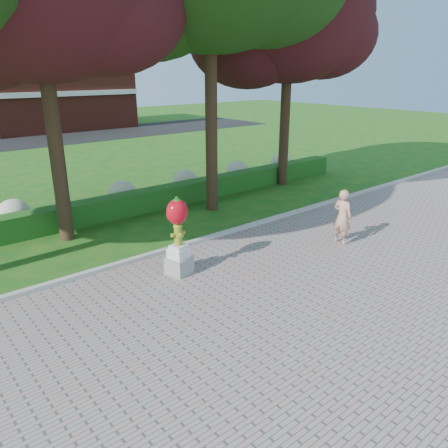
{
  "coord_description": "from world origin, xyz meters",
  "views": [
    {
      "loc": [
        -6.46,
        -7.19,
        5.12
      ],
      "look_at": [
        0.36,
        1.0,
        1.33
      ],
      "focal_mm": 35.0,
      "sensor_mm": 36.0,
      "label": 1
    }
  ],
  "objects": [
    {
      "name": "woman",
      "position": [
        4.32,
        0.14,
        0.89
      ],
      "size": [
        0.42,
        0.63,
        1.71
      ],
      "primitive_type": "imported",
      "rotation": [
        0.0,
        0.0,
        1.59
      ],
      "color": "tan",
      "rests_on": "walkway"
    },
    {
      "name": "ground",
      "position": [
        0.0,
        0.0,
        0.0
      ],
      "size": [
        100.0,
        100.0,
        0.0
      ],
      "primitive_type": "plane",
      "color": "#145315",
      "rests_on": "ground"
    },
    {
      "name": "walkway",
      "position": [
        0.0,
        -4.0,
        0.02
      ],
      "size": [
        40.0,
        14.0,
        0.04
      ],
      "primitive_type": "cube",
      "color": "gray",
      "rests_on": "ground"
    },
    {
      "name": "hydrangea_row",
      "position": [
        0.57,
        8.0,
        0.55
      ],
      "size": [
        20.1,
        1.1,
        0.99
      ],
      "color": "tan",
      "rests_on": "ground"
    },
    {
      "name": "curb",
      "position": [
        0.0,
        3.0,
        0.07
      ],
      "size": [
        40.0,
        0.18,
        0.15
      ],
      "primitive_type": "cube",
      "color": "#ADADA5",
      "rests_on": "ground"
    },
    {
      "name": "tree_far_right",
      "position": [
        8.4,
        6.58,
        6.97
      ],
      "size": [
        7.88,
        6.72,
        10.21
      ],
      "color": "black",
      "rests_on": "ground"
    },
    {
      "name": "hydrant_sculpture",
      "position": [
        -0.7,
        1.57,
        1.14
      ],
      "size": [
        0.68,
        0.68,
        2.08
      ],
      "rotation": [
        0.0,
        0.0,
        0.24
      ],
      "color": "gray",
      "rests_on": "walkway"
    },
    {
      "name": "building_right",
      "position": [
        8.0,
        34.0,
        3.2
      ],
      "size": [
        12.0,
        8.0,
        6.4
      ],
      "primitive_type": "cube",
      "color": "maroon",
      "rests_on": "ground"
    },
    {
      "name": "lawn_hedge",
      "position": [
        0.0,
        7.0,
        0.4
      ],
      "size": [
        24.0,
        0.7,
        0.8
      ],
      "primitive_type": "cube",
      "color": "#234D16",
      "rests_on": "ground"
    }
  ]
}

